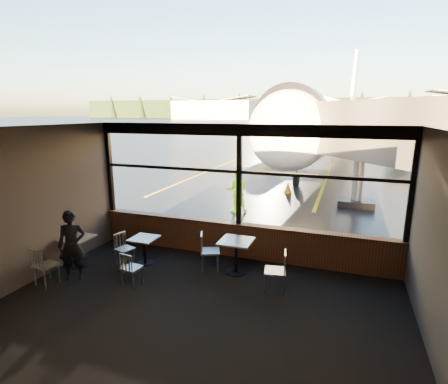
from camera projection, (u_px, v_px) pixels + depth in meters
The scene contains 31 objects.
ground_plane at pixel (342, 124), 119.65m from camera, with size 520.00×520.00×0.00m, color black.
carpet_floor at pixel (192, 316), 6.62m from camera, with size 8.00×6.00×0.01m, color black.
ceiling at pixel (187, 129), 5.84m from camera, with size 8.00×6.00×0.04m, color #38332D.
wall_left at pixel (21, 208), 7.53m from camera, with size 0.04×6.00×3.50m, color #473E38.
wall_right at pixel (447, 259), 4.93m from camera, with size 0.04×6.00×3.50m, color #473E38.
wall_back at pixel (62, 321), 3.47m from camera, with size 8.00×0.04×3.50m, color #473E38.
window_sill at pixel (239, 240), 9.28m from camera, with size 8.00×0.28×0.90m, color #59301B.
window_header at pixel (240, 130), 8.63m from camera, with size 8.00×0.18×0.30m, color black.
mullion_left at pixel (110, 168), 10.17m from camera, with size 0.12×0.12×2.60m, color black.
mullion_centre at pixel (239, 176), 8.89m from camera, with size 0.12×0.12×2.60m, color black.
mullion_right at pixel (412, 186), 7.60m from camera, with size 0.12×0.12×2.60m, color black.
window_transom at pixel (239, 172), 8.86m from camera, with size 8.00×0.10×0.08m, color black.
airliner at pixel (335, 91), 27.49m from camera, with size 29.37×35.25×10.77m, color silver, non-canonical shape.
jet_bridge at pixel (377, 155), 12.76m from camera, with size 8.48×10.36×4.52m, color #2A2A2C, non-canonical shape.
cafe_table_near at pixel (236, 257), 8.33m from camera, with size 0.75×0.75×0.83m, color #AAA39C, non-canonical shape.
cafe_table_mid at pixel (145, 251), 8.86m from camera, with size 0.63×0.63×0.70m, color #A39D96, non-canonical shape.
cafe_table_left at pixel (78, 252), 8.71m from camera, with size 0.69×0.69×0.76m, color #A69F99, non-canonical shape.
chair_near_e at pixel (275, 272), 7.44m from camera, with size 0.50×0.50×0.92m, color #ADA79C, non-canonical shape.
chair_near_w at pixel (210, 252), 8.48m from camera, with size 0.51×0.51×0.94m, color #AAA49A, non-canonical shape.
chair_mid_s at pixel (132, 268), 7.75m from camera, with size 0.43×0.43×0.79m, color #B3ADA1, non-canonical shape.
chair_mid_w at pixel (125, 249), 8.79m from camera, with size 0.45×0.45×0.82m, color #B6B1A5, non-canonical shape.
chair_left_s at pixel (46, 266), 7.74m from camera, with size 0.49×0.49×0.91m, color #B3AEA2, non-canonical shape.
passenger at pixel (72, 246), 7.94m from camera, with size 0.60×0.39×1.63m, color black.
ground_crew at pixel (237, 190), 13.39m from camera, with size 0.84×0.65×1.72m, color #BFF219.
cone_nose at pixel (288, 188), 16.68m from camera, with size 0.37×0.37×0.52m, color #DF5E07.
hangar_left at pixel (214, 109), 196.34m from camera, with size 45.00×18.00×11.00m, color silver, non-canonical shape.
hangar_mid at pixel (345, 110), 178.26m from camera, with size 38.00×15.00×10.00m, color silver, non-canonical shape.
fuel_tank_a at pixel (286, 114), 185.72m from camera, with size 8.00×8.00×6.00m, color silver.
fuel_tank_b at pixel (305, 114), 182.46m from camera, with size 8.00×8.00×6.00m, color silver.
fuel_tank_c at pixel (325, 114), 179.21m from camera, with size 8.00×8.00×6.00m, color silver.
treeline at pixel (346, 108), 201.01m from camera, with size 360.00×3.00×12.00m, color black.
Camera 1 is at (2.56, -8.38, 3.78)m, focal length 28.00 mm.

